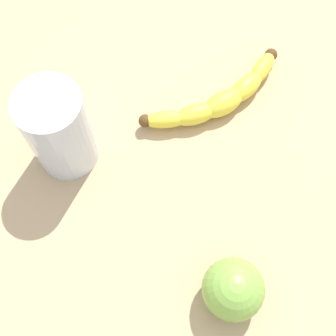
# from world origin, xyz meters

# --- Properties ---
(wooden_tabletop) EXTENTS (1.20, 1.20, 0.03)m
(wooden_tabletop) POSITION_xyz_m (0.00, 0.00, 0.01)
(wooden_tabletop) COLOR tan
(wooden_tabletop) RESTS_ON ground
(banana) EXTENTS (0.17, 0.16, 0.03)m
(banana) POSITION_xyz_m (0.08, -0.05, 0.05)
(banana) COLOR yellow
(banana) RESTS_ON wooden_tabletop
(smoothie_glass) EXTENTS (0.08, 0.08, 0.13)m
(smoothie_glass) POSITION_xyz_m (-0.04, 0.12, 0.09)
(smoothie_glass) COLOR silver
(smoothie_glass) RESTS_ON wooden_tabletop
(green_apple_fruit) EXTENTS (0.07, 0.07, 0.07)m
(green_apple_fruit) POSITION_xyz_m (-0.16, -0.13, 0.07)
(green_apple_fruit) COLOR #84B747
(green_apple_fruit) RESTS_ON wooden_tabletop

